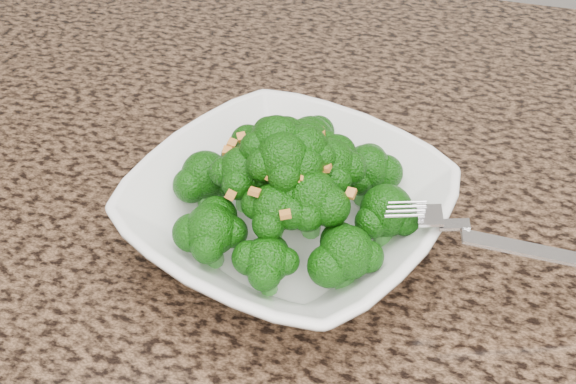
% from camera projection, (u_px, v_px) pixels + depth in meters
% --- Properties ---
extents(granite_counter, '(1.64, 1.04, 0.03)m').
position_uv_depth(granite_counter, '(383.00, 320.00, 0.53)').
color(granite_counter, brown).
rests_on(granite_counter, cabinet).
extents(bowl, '(0.30, 0.30, 0.06)m').
position_uv_depth(bowl, '(288.00, 213.00, 0.55)').
color(bowl, white).
rests_on(bowl, granite_counter).
extents(broccoli_pile, '(0.20, 0.20, 0.07)m').
position_uv_depth(broccoli_pile, '(288.00, 147.00, 0.51)').
color(broccoli_pile, '#114F09').
rests_on(broccoli_pile, bowl).
extents(garlic_topping, '(0.12, 0.12, 0.01)m').
position_uv_depth(garlic_topping, '(288.00, 102.00, 0.49)').
color(garlic_topping, orange).
rests_on(garlic_topping, broccoli_pile).
extents(fork, '(0.17, 0.06, 0.01)m').
position_uv_depth(fork, '(460.00, 226.00, 0.49)').
color(fork, silver).
rests_on(fork, bowl).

